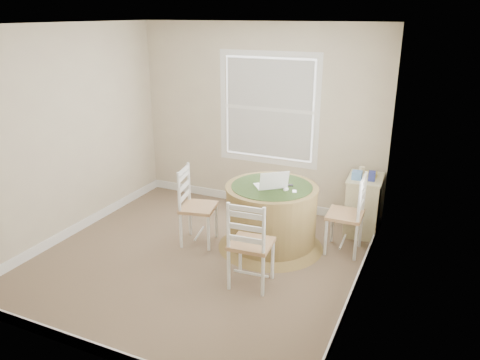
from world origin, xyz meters
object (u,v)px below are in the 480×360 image
at_px(chair_left, 198,207).
at_px(chair_near, 251,243).
at_px(corner_chest, 363,205).
at_px(round_table, 271,214).
at_px(chair_right, 345,214).
at_px(laptop, 271,185).

xyz_separation_m(chair_left, chair_near, (0.96, -0.61, 0.00)).
bearing_deg(corner_chest, chair_left, -151.37).
distance_m(round_table, chair_right, 0.87).
bearing_deg(chair_left, round_table, -84.69).
height_order(round_table, laptop, laptop).
xyz_separation_m(chair_right, laptop, (-0.83, -0.29, 0.34)).
xyz_separation_m(chair_left, laptop, (0.85, 0.23, 0.34)).
bearing_deg(round_table, laptop, -102.09).
height_order(chair_near, chair_right, same).
bearing_deg(chair_near, chair_left, -36.76).
xyz_separation_m(chair_near, chair_right, (0.72, 1.12, 0.00)).
xyz_separation_m(round_table, chair_left, (-0.84, -0.27, 0.05)).
bearing_deg(chair_right, laptop, -72.92).
height_order(laptop, corner_chest, laptop).
xyz_separation_m(round_table, corner_chest, (0.93, 0.86, -0.05)).
relative_size(chair_left, corner_chest, 1.25).
distance_m(chair_near, laptop, 0.91).
relative_size(chair_left, laptop, 2.09).
distance_m(round_table, chair_left, 0.89).
bearing_deg(laptop, round_table, -121.70).
xyz_separation_m(round_table, laptop, (0.00, -0.04, 0.39)).
bearing_deg(laptop, chair_left, -23.33).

